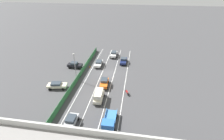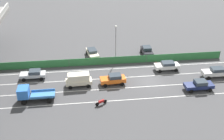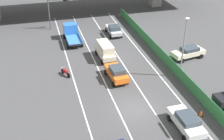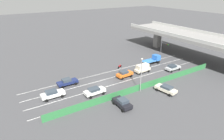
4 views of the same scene
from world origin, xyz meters
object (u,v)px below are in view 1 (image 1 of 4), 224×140
Objects in this scene: car_sedan_silver at (71,121)px; traffic_light at (113,140)px; parked_sedan_cream at (57,85)px; car_sedan_navy at (123,60)px; flatbed_truck_blue at (109,123)px; car_taxi_orange at (104,82)px; car_sedan_white at (99,63)px; street_lamp at (75,65)px; parked_sedan_dark at (75,65)px; motorcycle at (127,92)px; car_van_cream at (99,95)px; traffic_cone at (90,67)px; car_hatchback_white at (114,54)px.

car_sedan_silver is 0.83× the size of traffic_light.
car_sedan_silver is at bearing 125.49° from parked_sedan_cream.
flatbed_truck_blue is at bearing 89.86° from car_sedan_navy.
car_sedan_navy is 0.90× the size of traffic_light.
car_sedan_white is (3.76, -10.41, -0.05)m from car_taxi_orange.
parked_sedan_dark is at bearing -66.99° from street_lamp.
traffic_light is at bearing 87.16° from motorcycle.
parked_sedan_cream is 22.65m from traffic_light.
car_taxi_orange reaches higher than car_sedan_white.
traffic_light is at bearing 120.26° from parked_sedan_dark.
street_lamp reaches higher than parked_sedan_dark.
flatbed_truck_blue reaches higher than parked_sedan_dark.
car_sedan_silver is (-0.29, 23.96, -0.03)m from car_sedan_white.
car_sedan_white is 7.18m from parked_sedan_dark.
motorcycle is 0.37× the size of parked_sedan_cream.
parked_sedan_cream is (11.02, -2.91, -0.35)m from car_van_cream.
traffic_cone is (6.23, -9.00, -0.68)m from car_taxi_orange.
car_van_cream is at bearing 90.50° from car_hatchback_white.
car_sedan_navy is at bearing 129.42° from car_hatchback_white.
car_sedan_silver is 0.57× the size of street_lamp.
car_van_cream is 1.01× the size of car_sedan_silver.
parked_sedan_dark is at bearing -56.78° from flatbed_truck_blue.
car_sedan_navy is 0.62× the size of street_lamp.
car_sedan_white is at bearing -70.13° from car_taxi_orange.
car_taxi_orange is at bearing 169.67° from street_lamp.
parked_sedan_cream is 0.93× the size of traffic_light.
car_sedan_white is at bearing -89.31° from car_sedan_silver.
car_sedan_white is 8.53m from car_hatchback_white.
car_sedan_white reaches higher than traffic_cone.
motorcycle is at bearing 126.36° from car_sedan_white.
car_sedan_navy is 2.59× the size of motorcycle.
parked_sedan_dark is (7.13, -21.76, 0.07)m from car_sedan_silver.
car_sedan_silver is at bearing 75.63° from car_taxi_orange.
car_hatchback_white is at bearing -81.82° from traffic_light.
car_van_cream is 16.04m from traffic_cone.
car_hatchback_white is 0.62× the size of street_lamp.
motorcycle is (-5.80, 2.58, -0.50)m from car_taxi_orange.
motorcycle is (-9.27, -10.97, -0.42)m from car_sedan_silver.
car_taxi_orange is at bearing 124.71° from traffic_cone.
traffic_light reaches higher than car_hatchback_white.
flatbed_truck_blue is 6.11m from traffic_light.
traffic_light is at bearing 92.71° from car_sedan_navy.
car_taxi_orange is 7.08× the size of traffic_cone.
car_taxi_orange is 6.37m from motorcycle.
parked_sedan_cream is (0.49, 11.08, -0.05)m from parked_sedan_dark.
traffic_light reaches higher than parked_sedan_cream.
car_sedan_navy reaches higher than parked_sedan_cream.
traffic_light is at bearing 106.54° from flatbed_truck_blue.
parked_sedan_dark is at bearing -71.86° from car_sedan_silver.
car_hatchback_white is at bearing -89.50° from car_van_cream.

